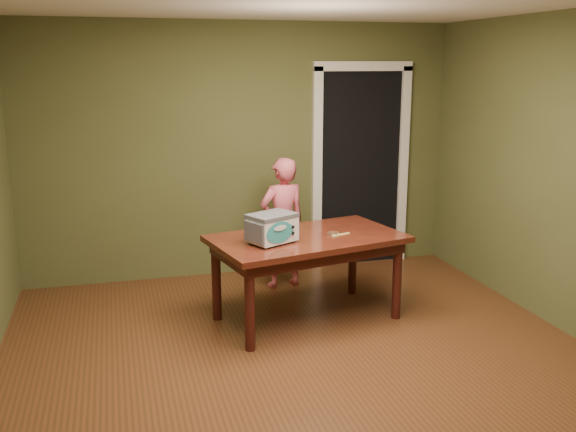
{
  "coord_description": "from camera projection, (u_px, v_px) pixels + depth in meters",
  "views": [
    {
      "loc": [
        -1.29,
        -3.97,
        2.19
      ],
      "look_at": [
        0.07,
        1.0,
        0.95
      ],
      "focal_mm": 40.0,
      "sensor_mm": 36.0,
      "label": 1
    }
  ],
  "objects": [
    {
      "name": "spatula",
      "position": [
        341.0,
        235.0,
        5.48
      ],
      "size": [
        0.18,
        0.08,
        0.01
      ],
      "primitive_type": "cube",
      "rotation": [
        0.0,
        0.0,
        0.35
      ],
      "color": "#E2C562",
      "rests_on": "dining_table"
    },
    {
      "name": "floor",
      "position": [
        315.0,
        378.0,
        4.57
      ],
      "size": [
        5.0,
        5.0,
        0.0
      ],
      "primitive_type": "plane",
      "color": "#5B301A",
      "rests_on": "ground"
    },
    {
      "name": "child",
      "position": [
        282.0,
        223.0,
        6.3
      ],
      "size": [
        0.53,
        0.4,
        1.3
      ],
      "primitive_type": "imported",
      "rotation": [
        0.0,
        0.0,
        3.34
      ],
      "color": "#D7586A",
      "rests_on": "floor"
    },
    {
      "name": "toy_oven",
      "position": [
        272.0,
        227.0,
        5.22
      ],
      "size": [
        0.46,
        0.4,
        0.24
      ],
      "rotation": [
        0.0,
        0.0,
        0.47
      ],
      "color": "#4C4F54",
      "rests_on": "dining_table"
    },
    {
      "name": "room_shell",
      "position": [
        318.0,
        138.0,
        4.17
      ],
      "size": [
        4.52,
        5.02,
        2.61
      ],
      "color": "#4F542D",
      "rests_on": "ground"
    },
    {
      "name": "baking_pan",
      "position": [
        333.0,
        233.0,
        5.49
      ],
      "size": [
        0.1,
        0.1,
        0.02
      ],
      "color": "silver",
      "rests_on": "dining_table"
    },
    {
      "name": "dining_table",
      "position": [
        307.0,
        247.0,
        5.47
      ],
      "size": [
        1.75,
        1.22,
        0.75
      ],
      "rotation": [
        0.0,
        0.0,
        0.21
      ],
      "color": "#3A160D",
      "rests_on": "floor"
    },
    {
      "name": "doorway",
      "position": [
        350.0,
        165.0,
        7.26
      ],
      "size": [
        1.1,
        0.66,
        2.25
      ],
      "color": "black",
      "rests_on": "ground"
    }
  ]
}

